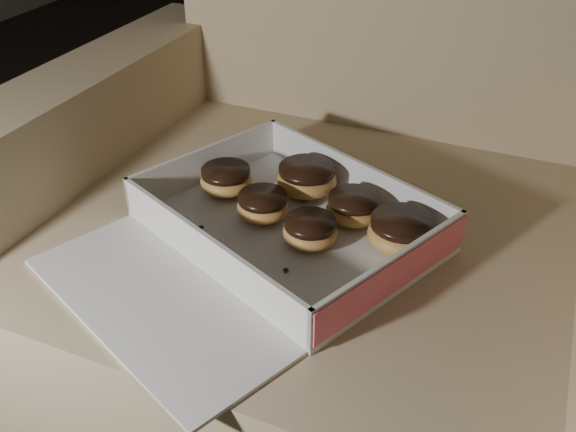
# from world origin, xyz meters

# --- Properties ---
(floor) EXTENTS (4.50, 4.50, 0.00)m
(floor) POSITION_xyz_m (0.00, 0.00, 0.00)
(floor) COLOR black
(floor) RESTS_ON ground
(armchair) EXTENTS (0.92, 0.78, 0.96)m
(armchair) POSITION_xyz_m (0.22, -0.08, 0.30)
(armchair) COLOR tan
(armchair) RESTS_ON floor
(bakery_box) EXTENTS (0.49, 0.53, 0.06)m
(bakery_box) POSITION_xyz_m (0.18, -0.24, 0.44)
(bakery_box) COLOR silver
(bakery_box) RESTS_ON armchair
(donut_a) EXTENTS (0.07, 0.07, 0.04)m
(donut_a) POSITION_xyz_m (0.27, -0.15, 0.46)
(donut_a) COLOR #D08B48
(donut_a) RESTS_ON bakery_box
(donut_b) EXTENTS (0.09, 0.09, 0.04)m
(donut_b) POSITION_xyz_m (0.34, -0.19, 0.46)
(donut_b) COLOR #D08B48
(donut_b) RESTS_ON bakery_box
(donut_c) EXTENTS (0.07, 0.07, 0.04)m
(donut_c) POSITION_xyz_m (0.23, -0.22, 0.46)
(donut_c) COLOR #D08B48
(donut_c) RESTS_ON bakery_box
(donut_d) EXTENTS (0.07, 0.07, 0.04)m
(donut_d) POSITION_xyz_m (0.15, -0.19, 0.46)
(donut_d) COLOR #D08B48
(donut_d) RESTS_ON bakery_box
(donut_e) EXTENTS (0.09, 0.09, 0.04)m
(donut_e) POSITION_xyz_m (0.18, -0.11, 0.46)
(donut_e) COLOR #D08B48
(donut_e) RESTS_ON bakery_box
(donut_f) EXTENTS (0.07, 0.07, 0.04)m
(donut_f) POSITION_xyz_m (0.08, -0.15, 0.46)
(donut_f) COLOR #D08B48
(donut_f) RESTS_ON bakery_box
(crumb_a) EXTENTS (0.01, 0.01, 0.00)m
(crumb_a) POSITION_xyz_m (0.14, -0.31, 0.44)
(crumb_a) COLOR black
(crumb_a) RESTS_ON bakery_box
(crumb_b) EXTENTS (0.01, 0.01, 0.00)m
(crumb_b) POSITION_xyz_m (0.30, -0.34, 0.44)
(crumb_b) COLOR black
(crumb_b) RESTS_ON bakery_box
(crumb_c) EXTENTS (0.01, 0.01, 0.00)m
(crumb_c) POSITION_xyz_m (0.04, -0.25, 0.44)
(crumb_c) COLOR black
(crumb_c) RESTS_ON bakery_box
(crumb_d) EXTENTS (0.01, 0.01, 0.00)m
(crumb_d) POSITION_xyz_m (0.23, -0.29, 0.44)
(crumb_d) COLOR black
(crumb_d) RESTS_ON bakery_box
(crumb_e) EXTENTS (0.01, 0.01, 0.00)m
(crumb_e) POSITION_xyz_m (0.09, -0.25, 0.44)
(crumb_e) COLOR black
(crumb_e) RESTS_ON bakery_box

